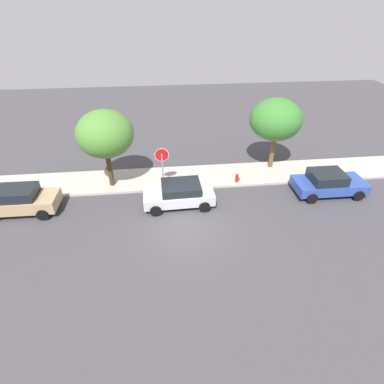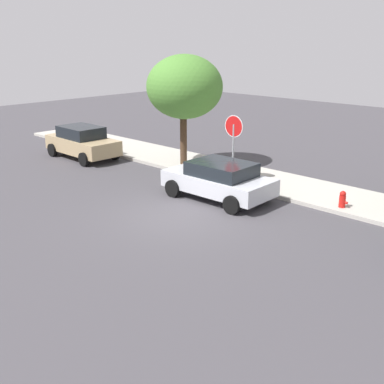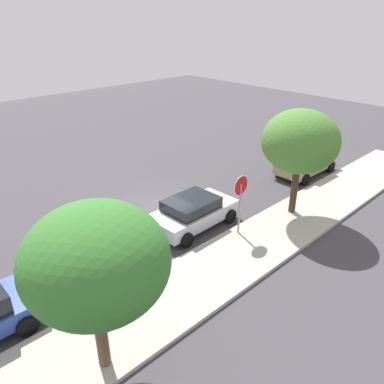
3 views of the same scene
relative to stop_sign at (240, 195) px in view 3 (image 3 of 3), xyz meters
The scene contains 8 objects.
ground_plane 4.63m from the stop_sign, 75.55° to the right, with size 60.00×60.00×0.00m, color #423F44.
sidewalk_curb 2.35m from the stop_sign, 44.17° to the left, with size 32.00×2.90×0.14m, color #B2ADA3.
stop_sign is the anchor object (origin of this frame).
parked_car_silver 2.36m from the stop_sign, 64.83° to the right, with size 4.05×2.20×1.38m.
parked_car_tan 8.23m from the stop_sign, 168.22° to the right, with size 4.06×1.98×1.54m.
street_tree_near_corner 3.62m from the stop_sign, behind, with size 3.31×3.31×4.94m.
street_tree_mid_block 7.94m from the stop_sign, 14.77° to the left, with size 3.39×3.39×4.85m.
fire_hydrant 4.98m from the stop_sign, ahead, with size 0.30×0.22×0.72m.
Camera 3 is at (9.64, 12.54, 8.54)m, focal length 35.00 mm.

